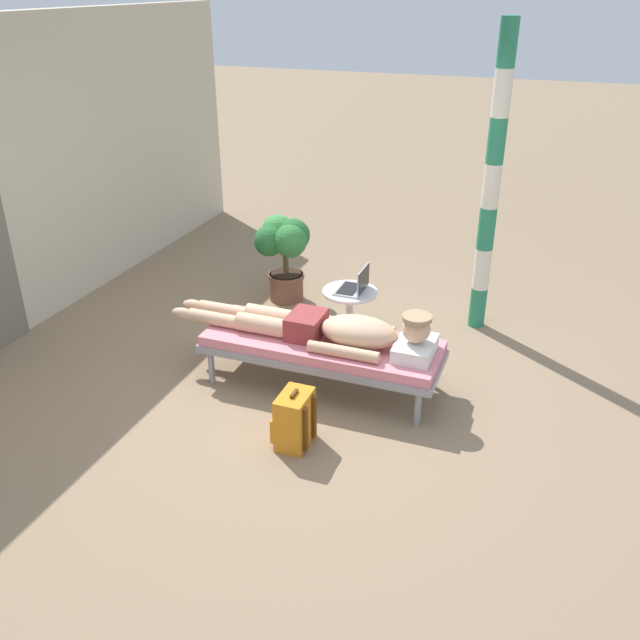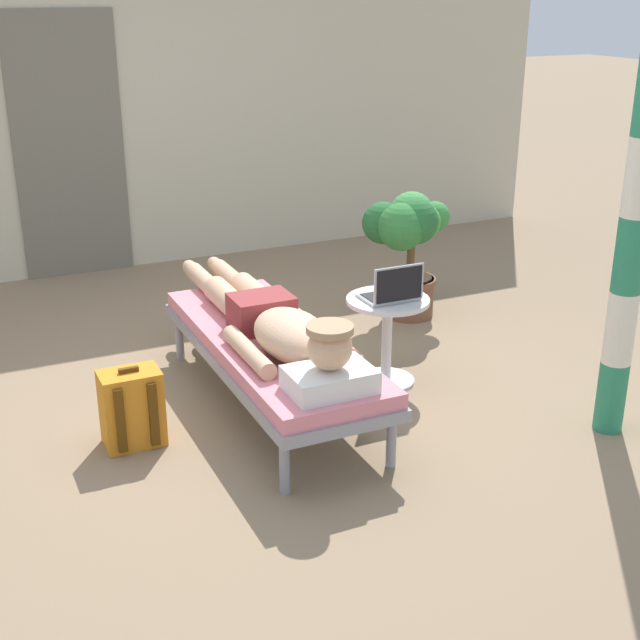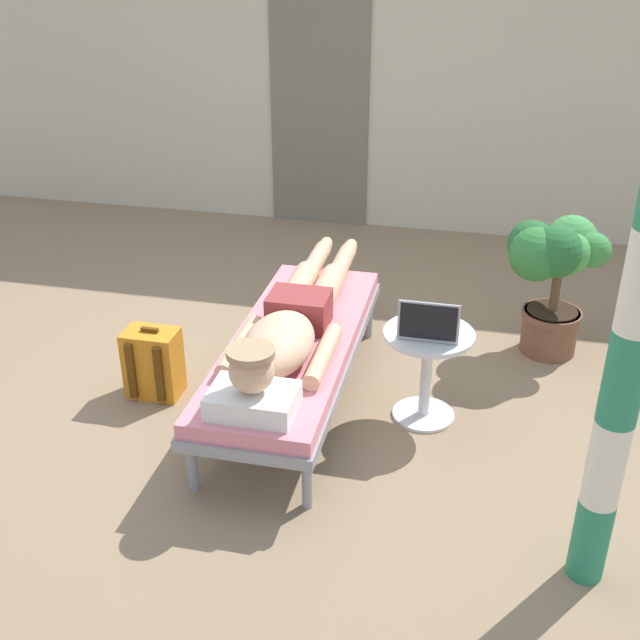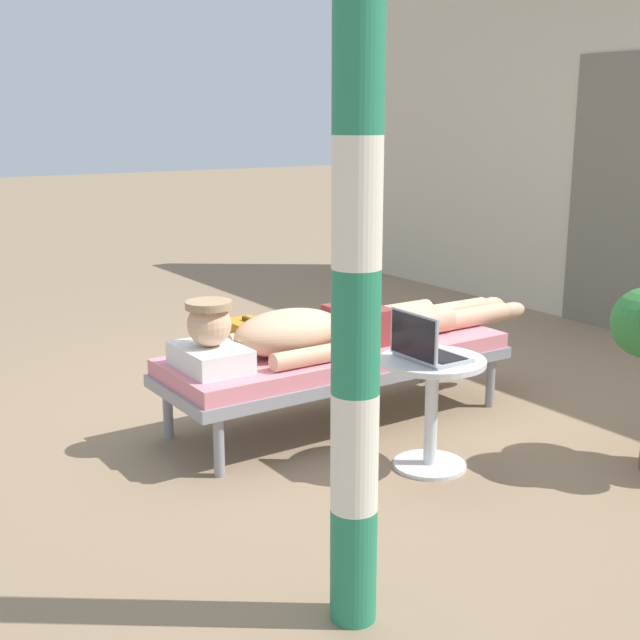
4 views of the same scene
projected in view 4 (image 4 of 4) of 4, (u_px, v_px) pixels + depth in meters
ground_plane at (343, 408)px, 4.69m from camera, size 40.00×40.00×0.00m
house_door_panel at (617, 195)px, 6.22m from camera, size 0.84×0.03×2.04m
lounge_chair at (338, 359)px, 4.40m from camera, size 0.66×1.89×0.42m
person_reclining at (327, 329)px, 4.33m from camera, size 0.53×2.17×0.33m
side_table at (432, 394)px, 3.82m from camera, size 0.48×0.48×0.52m
laptop at (425, 348)px, 3.74m from camera, size 0.31×0.24×0.23m
backpack at (249, 354)px, 5.03m from camera, size 0.30×0.26×0.42m
porch_post at (357, 203)px, 2.41m from camera, size 0.15×0.15×2.68m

